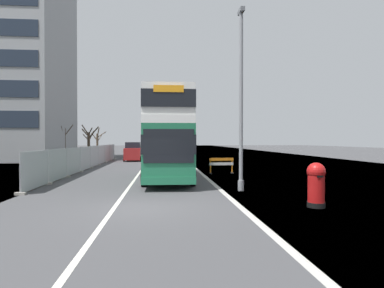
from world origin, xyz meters
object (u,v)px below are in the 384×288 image
double_decker_bus (168,135)px  roadworks_barrier (221,164)px  lamppost_foreground (241,105)px  red_pillar_postbox (316,183)px  car_oncoming_near (133,152)px  car_receding_mid (134,150)px

double_decker_bus → roadworks_barrier: double_decker_bus is taller
double_decker_bus → lamppost_foreground: bearing=-56.1°
double_decker_bus → red_pillar_postbox: bearing=-60.2°
red_pillar_postbox → car_oncoming_near: size_ratio=0.40×
red_pillar_postbox → lamppost_foreground: bearing=114.1°
red_pillar_postbox → roadworks_barrier: bearing=96.2°
red_pillar_postbox → car_oncoming_near: car_oncoming_near is taller
red_pillar_postbox → roadworks_barrier: size_ratio=0.89×
lamppost_foreground → roadworks_barrier: 8.57m
double_decker_bus → car_receding_mid: bearing=99.4°
lamppost_foreground → red_pillar_postbox: size_ratio=5.38×
roadworks_barrier → car_receding_mid: (-8.42, 24.65, 0.29)m
lamppost_foreground → red_pillar_postbox: 5.39m
car_receding_mid → red_pillar_postbox: bearing=-75.1°
car_receding_mid → roadworks_barrier: bearing=-71.1°
lamppost_foreground → red_pillar_postbox: bearing=-65.9°
car_oncoming_near → car_receding_mid: bearing=94.7°
lamppost_foreground → car_receding_mid: (-7.92, 32.52, -3.07)m
double_decker_bus → car_oncoming_near: 18.43m
double_decker_bus → car_receding_mid: 27.94m
lamppost_foreground → car_oncoming_near: (-7.13, 22.97, -3.04)m
roadworks_barrier → car_receding_mid: car_receding_mid is taller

